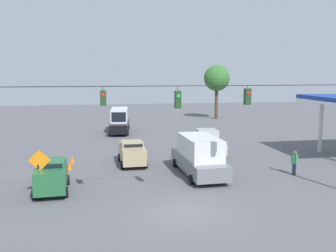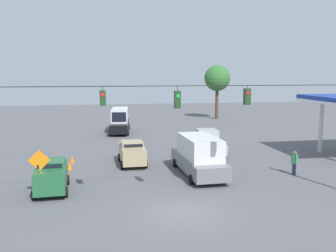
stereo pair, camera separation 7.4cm
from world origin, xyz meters
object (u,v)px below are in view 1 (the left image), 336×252
(pickup_truck_silver_oncoming_far, at_px, (208,143))
(tree_horizon_left, at_px, (217,79))
(traffic_cone_third, at_px, (70,165))
(sedan_tan_withflow_mid, at_px, (132,152))
(traffic_cone_second, at_px, (67,173))
(overhead_signal_span, at_px, (179,124))
(traffic_cone_fourth, at_px, (72,159))
(pedestrian, at_px, (294,163))
(box_truck_black_withflow_deep, at_px, (120,121))
(work_zone_sign, at_px, (40,164))
(sedan_green_parked_shoulder, at_px, (52,175))
(traffic_cone_nearest, at_px, (61,184))
(box_truck_grey_crossing_near, at_px, (199,156))

(pickup_truck_silver_oncoming_far, distance_m, tree_horizon_left, 26.85)
(traffic_cone_third, bearing_deg, pickup_truck_silver_oncoming_far, -162.68)
(sedan_tan_withflow_mid, bearing_deg, traffic_cone_second, 32.17)
(overhead_signal_span, xyz_separation_m, traffic_cone_fourth, (6.55, -10.90, -4.19))
(traffic_cone_third, bearing_deg, pedestrian, 164.37)
(box_truck_black_withflow_deep, height_order, traffic_cone_second, box_truck_black_withflow_deep)
(traffic_cone_fourth, xyz_separation_m, work_zone_sign, (1.24, 8.42, 1.67))
(overhead_signal_span, relative_size, work_zone_sign, 7.60)
(traffic_cone_fourth, distance_m, work_zone_sign, 8.68)
(traffic_cone_fourth, relative_size, pedestrian, 0.36)
(sedan_green_parked_shoulder, height_order, sedan_tan_withflow_mid, sedan_green_parked_shoulder)
(traffic_cone_third, height_order, tree_horizon_left, tree_horizon_left)
(sedan_tan_withflow_mid, height_order, tree_horizon_left, tree_horizon_left)
(overhead_signal_span, distance_m, pedestrian, 10.92)
(traffic_cone_nearest, xyz_separation_m, work_zone_sign, (1.01, 1.34, 1.67))
(box_truck_black_withflow_deep, relative_size, tree_horizon_left, 0.89)
(traffic_cone_fourth, height_order, tree_horizon_left, tree_horizon_left)
(box_truck_black_withflow_deep, height_order, traffic_cone_third, box_truck_black_withflow_deep)
(box_truck_black_withflow_deep, distance_m, sedan_tan_withflow_mid, 16.89)
(work_zone_sign, bearing_deg, traffic_cone_second, -106.98)
(overhead_signal_span, bearing_deg, pickup_truck_silver_oncoming_far, -113.62)
(box_truck_black_withflow_deep, bearing_deg, work_zone_sign, 75.89)
(sedan_green_parked_shoulder, height_order, traffic_cone_nearest, sedan_green_parked_shoulder)
(box_truck_black_withflow_deep, bearing_deg, traffic_cone_third, 74.78)
(sedan_green_parked_shoulder, height_order, pickup_truck_silver_oncoming_far, pickup_truck_silver_oncoming_far)
(overhead_signal_span, height_order, traffic_cone_second, overhead_signal_span)
(box_truck_black_withflow_deep, relative_size, traffic_cone_fourth, 11.99)
(traffic_cone_fourth, bearing_deg, box_truck_grey_crossing_near, 149.89)
(traffic_cone_fourth, bearing_deg, traffic_cone_nearest, 88.09)
(pickup_truck_silver_oncoming_far, xyz_separation_m, traffic_cone_nearest, (12.22, 8.62, -0.66))
(box_truck_black_withflow_deep, distance_m, traffic_cone_second, 20.52)
(box_truck_black_withflow_deep, height_order, tree_horizon_left, tree_horizon_left)
(sedan_green_parked_shoulder, distance_m, pedestrian, 16.69)
(sedan_green_parked_shoulder, relative_size, traffic_cone_second, 6.43)
(work_zone_sign, bearing_deg, traffic_cone_fourth, -98.38)
(work_zone_sign, bearing_deg, tree_horizon_left, -122.28)
(box_truck_grey_crossing_near, xyz_separation_m, traffic_cone_second, (9.29, -0.83, -1.07))
(overhead_signal_span, bearing_deg, traffic_cone_second, -44.01)
(box_truck_grey_crossing_near, bearing_deg, traffic_cone_second, -5.09)
(box_truck_grey_crossing_near, distance_m, pedestrian, 6.87)
(sedan_green_parked_shoulder, bearing_deg, sedan_tan_withflow_mid, -132.34)
(tree_horizon_left, bearing_deg, pedestrian, 81.79)
(box_truck_grey_crossing_near, height_order, pedestrian, box_truck_grey_crossing_near)
(sedan_green_parked_shoulder, bearing_deg, traffic_cone_nearest, -137.71)
(box_truck_black_withflow_deep, distance_m, work_zone_sign, 24.56)
(box_truck_grey_crossing_near, distance_m, tree_horizon_left, 34.09)
(box_truck_grey_crossing_near, height_order, traffic_cone_nearest, box_truck_grey_crossing_near)
(box_truck_black_withflow_deep, bearing_deg, box_truck_grey_crossing_near, 102.23)
(traffic_cone_second, bearing_deg, sedan_green_parked_shoulder, 77.51)
(traffic_cone_third, xyz_separation_m, tree_horizon_left, (-20.77, -28.56, 6.09))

